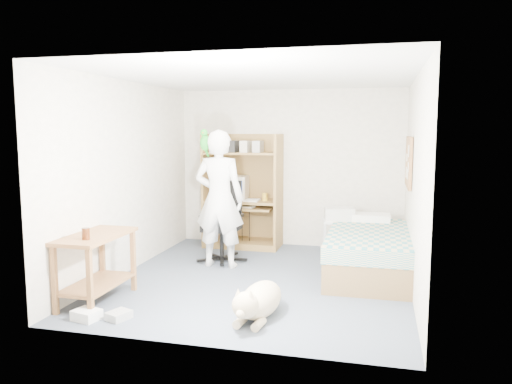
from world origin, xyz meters
TOP-DOWN VIEW (x-y plane):
  - floor at (0.00, 0.00)m, footprint 4.00×4.00m
  - wall_back at (0.00, 2.00)m, footprint 3.60×0.02m
  - wall_right at (1.80, 0.00)m, footprint 0.02×4.00m
  - wall_left at (-1.80, 0.00)m, footprint 0.02×4.00m
  - ceiling at (0.00, 0.00)m, footprint 3.60×4.00m
  - computer_hutch at (-0.70, 1.74)m, footprint 1.20×0.63m
  - bed at (1.30, 0.62)m, footprint 1.02×2.02m
  - side_desk at (-1.55, -1.20)m, footprint 0.50×1.00m
  - corkboard at (1.77, 0.90)m, footprint 0.04×0.94m
  - office_chair at (-0.74, 0.79)m, footprint 0.63×0.63m
  - person at (-0.69, 0.48)m, footprint 0.68×0.45m
  - parrot at (-0.89, 0.50)m, footprint 0.14×0.24m
  - dog at (0.27, -1.24)m, footprint 0.44×1.11m
  - printer_cart at (0.86, 1.36)m, footprint 0.52×0.44m
  - printer at (0.86, 1.36)m, footprint 0.47×0.38m
  - crt_monitor at (-0.84, 1.75)m, footprint 0.41×0.43m
  - keyboard at (-0.71, 1.58)m, footprint 0.47×0.23m
  - pencil_cup at (-0.33, 1.65)m, footprint 0.08×0.08m
  - drink_glass at (-1.50, -1.45)m, footprint 0.08×0.08m
  - floor_box_a at (-1.37, -1.70)m, footprint 0.29×0.25m
  - floor_box_b at (-1.07, -1.61)m, footprint 0.25×0.27m

SIDE VIEW (x-z plane):
  - floor at x=0.00m, z-range 0.00..0.00m
  - floor_box_b at x=-1.07m, z-range 0.00..0.08m
  - floor_box_a at x=-1.37m, z-range 0.00..0.10m
  - dog at x=0.27m, z-range -0.03..0.39m
  - bed at x=1.30m, z-range -0.04..0.62m
  - printer_cart at x=0.86m, z-range 0.09..0.65m
  - office_chair at x=-0.74m, z-range -0.16..0.97m
  - side_desk at x=-1.55m, z-range 0.12..0.87m
  - printer at x=0.86m, z-range 0.56..0.74m
  - keyboard at x=-0.71m, z-range 0.66..0.69m
  - drink_glass at x=-1.50m, z-range 0.75..0.87m
  - pencil_cup at x=-0.33m, z-range 0.76..0.88m
  - computer_hutch at x=-0.70m, z-range -0.08..1.72m
  - person at x=-0.69m, z-range 0.00..1.87m
  - crt_monitor at x=-0.84m, z-range 0.77..1.13m
  - wall_back at x=0.00m, z-range 0.00..2.50m
  - wall_right at x=1.80m, z-range 0.00..2.50m
  - wall_left at x=-1.80m, z-range 0.00..2.50m
  - corkboard at x=1.77m, z-range 1.12..1.78m
  - parrot at x=-0.89m, z-range 1.52..1.90m
  - ceiling at x=0.00m, z-range 2.49..2.51m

